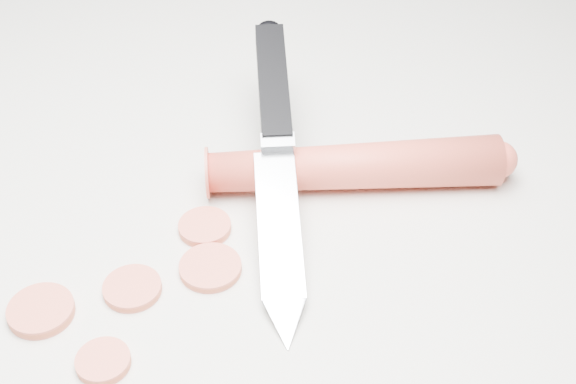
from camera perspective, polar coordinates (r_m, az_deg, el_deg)
The scene contains 8 objects.
ground at distance 0.52m, azimuth -3.07°, elevation -4.91°, with size 2.40×2.40×0.00m, color beige.
carrot at distance 0.57m, azimuth 4.74°, elevation 1.84°, with size 0.03×0.03×0.21m, color #D83F2E.
carrot_slice_0 at distance 0.54m, azimuth -5.94°, elevation -2.49°, with size 0.04×0.04×0.01m, color #D95842.
carrot_slice_1 at distance 0.52m, azimuth -5.55°, elevation -5.38°, with size 0.04×0.04×0.01m, color #D95842.
carrot_slice_3 at distance 0.51m, azimuth -11.02°, elevation -6.74°, with size 0.04×0.04×0.01m, color #D95842.
carrot_slice_4 at distance 0.48m, azimuth -13.01°, elevation -11.66°, with size 0.03×0.03×0.01m, color #D95842.
carrot_slice_5 at distance 0.51m, azimuth -17.16°, elevation -8.07°, with size 0.04×0.04×0.01m, color #D95842.
kitchen_knife at distance 0.54m, azimuth -0.65°, elevation 2.33°, with size 0.20×0.21×0.07m, color silver, non-canonical shape.
Camera 1 is at (0.24, -0.26, 0.38)m, focal length 50.00 mm.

